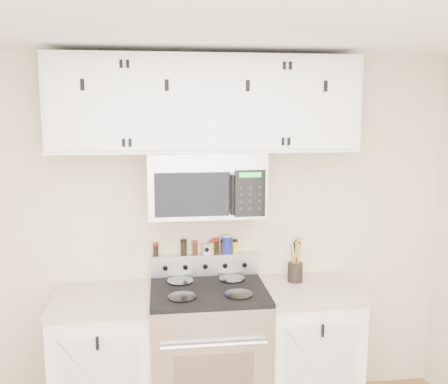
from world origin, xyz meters
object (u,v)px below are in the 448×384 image
Objects in this scene: microwave at (206,184)px; utensil_crock at (295,271)px; range at (209,353)px; salt_canister at (227,244)px.

utensil_crock is (0.62, 0.01, -0.63)m from microwave.
range is 0.75m from salt_canister.
range is at bearing -167.53° from utensil_crock.
range is at bearing -119.39° from salt_canister.
microwave is 5.70× the size of salt_canister.
salt_canister reaches higher than utensil_crock.
microwave is 2.45× the size of utensil_crock.
utensil_crock is at bearing 12.47° from range.
salt_canister is (0.16, 0.28, 0.68)m from range.
range is at bearing -90.23° from microwave.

